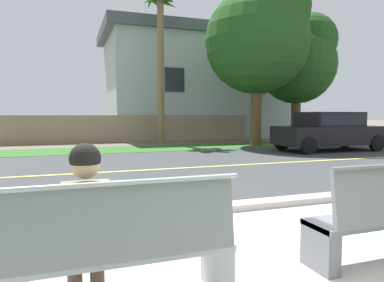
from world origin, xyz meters
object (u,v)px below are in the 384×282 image
object	(u,v)px
palm_tree_tall	(160,16)
seated_person_olive	(86,219)
bench_left	(118,252)
shade_tree_centre	(300,59)
car_black_near	(329,129)
shade_tree_left	(261,34)

from	to	relation	value
palm_tree_tall	seated_person_olive	bearing A→B (deg)	-106.42
seated_person_olive	palm_tree_tall	bearing A→B (deg)	73.58
bench_left	palm_tree_tall	xyz separation A→B (m)	(3.95, 14.31, 5.75)
shade_tree_centre	palm_tree_tall	world-z (taller)	palm_tree_tall
car_black_near	palm_tree_tall	size ratio (longest dim) A/B	0.56
bench_left	car_black_near	size ratio (longest dim) A/B	0.41
seated_person_olive	shade_tree_left	size ratio (longest dim) A/B	0.16
shade_tree_centre	palm_tree_tall	bearing A→B (deg)	167.86
shade_tree_centre	shade_tree_left	bearing A→B (deg)	-159.70
seated_person_olive	palm_tree_tall	size ratio (longest dim) A/B	0.16
palm_tree_tall	car_black_near	bearing A→B (deg)	-45.72
bench_left	shade_tree_centre	distance (m)	17.27
seated_person_olive	palm_tree_tall	distance (m)	15.75
bench_left	car_black_near	distance (m)	12.83
seated_person_olive	shade_tree_centre	distance (m)	17.24
car_black_near	shade_tree_left	xyz separation A→B (m)	(-1.39, 2.99, 4.26)
bench_left	palm_tree_tall	size ratio (longest dim) A/B	0.23
bench_left	car_black_near	world-z (taller)	car_black_near
car_black_near	palm_tree_tall	distance (m)	9.45
bench_left	shade_tree_centre	size ratio (longest dim) A/B	0.27
bench_left	shade_tree_centre	bearing A→B (deg)	49.51
shade_tree_left	seated_person_olive	bearing A→B (deg)	-125.43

